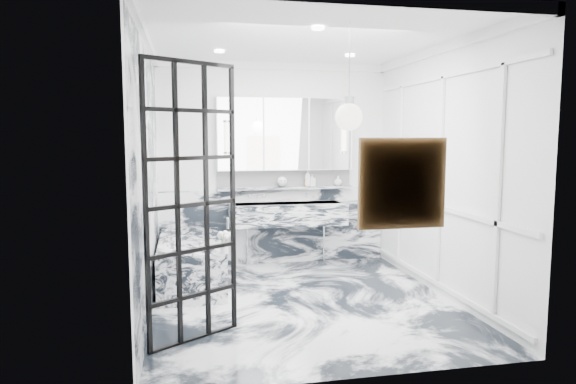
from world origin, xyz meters
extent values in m
plane|color=white|center=(0.00, 0.00, 0.00)|extent=(3.60, 3.60, 0.00)
plane|color=white|center=(0.00, 0.00, 2.80)|extent=(3.60, 3.60, 0.00)
plane|color=white|center=(0.00, 1.80, 1.40)|extent=(3.60, 0.00, 3.60)
plane|color=white|center=(0.00, -1.80, 1.40)|extent=(3.60, 0.00, 3.60)
plane|color=white|center=(-1.60, 0.00, 1.40)|extent=(0.00, 3.60, 3.60)
plane|color=white|center=(1.60, 0.00, 1.40)|extent=(0.00, 3.60, 3.60)
cube|color=white|center=(0.00, 1.78, 0.53)|extent=(3.18, 0.05, 1.05)
cube|color=white|center=(-1.59, 0.00, 1.34)|extent=(0.02, 3.56, 2.68)
cube|color=white|center=(1.58, 0.00, 1.30)|extent=(0.03, 3.40, 2.30)
imported|color=#8C5919|center=(0.46, 1.71, 1.21)|extent=(0.11, 0.11, 0.23)
imported|color=#4C4C51|center=(0.53, 1.71, 1.18)|extent=(0.09, 0.09, 0.17)
imported|color=silver|center=(0.91, 1.71, 1.16)|extent=(0.14, 0.14, 0.14)
sphere|color=white|center=(0.10, 1.71, 1.17)|extent=(0.14, 0.14, 0.14)
cylinder|color=#8C5919|center=(0.43, 1.71, 1.14)|extent=(0.04, 0.04, 0.10)
cylinder|color=silver|center=(-0.83, 0.12, 0.61)|extent=(0.09, 0.09, 0.12)
cube|color=#C54114|center=(0.35, -1.76, 1.45)|extent=(0.57, 0.05, 0.57)
sphere|color=white|center=(0.14, -1.11, 1.96)|extent=(0.23, 0.23, 0.23)
cube|color=silver|center=(0.15, 1.55, 0.73)|extent=(1.60, 0.45, 0.30)
cube|color=silver|center=(0.15, 1.72, 1.07)|extent=(1.90, 0.14, 0.04)
cube|color=white|center=(0.15, 1.78, 1.21)|extent=(1.90, 0.03, 0.23)
cube|color=white|center=(0.15, 1.73, 1.82)|extent=(1.90, 0.16, 1.00)
cylinder|color=white|center=(-0.67, 1.63, 1.78)|extent=(0.07, 0.07, 0.40)
cylinder|color=white|center=(0.97, 1.63, 1.78)|extent=(0.07, 0.07, 0.40)
cube|color=silver|center=(-1.18, 0.90, 0.28)|extent=(0.75, 1.65, 0.55)
camera|label=1|loc=(-1.22, -5.28, 1.81)|focal=32.00mm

